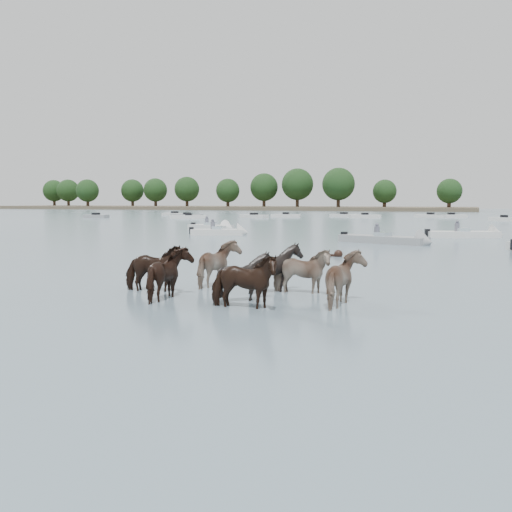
% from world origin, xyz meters
% --- Properties ---
extents(ground, '(400.00, 400.00, 0.00)m').
position_xyz_m(ground, '(0.00, 0.00, 0.00)').
color(ground, slate).
rests_on(ground, ground).
extents(shoreline, '(160.00, 30.00, 1.00)m').
position_xyz_m(shoreline, '(-70.00, 150.00, 0.50)').
color(shoreline, '#4C4233').
rests_on(shoreline, ground).
extents(pony_herd, '(8.03, 4.82, 1.66)m').
position_xyz_m(pony_herd, '(2.38, 1.93, 0.65)').
color(pony_herd, black).
rests_on(pony_herd, ground).
extents(swimming_pony, '(0.72, 0.44, 0.44)m').
position_xyz_m(swimming_pony, '(2.30, 14.43, 0.10)').
color(swimming_pony, black).
rests_on(swimming_pony, ground).
extents(motorboat_a, '(4.94, 3.15, 1.92)m').
position_xyz_m(motorboat_a, '(-10.23, 28.43, 0.23)').
color(motorboat_a, silver).
rests_on(motorboat_a, ground).
extents(motorboat_b, '(6.53, 3.53, 1.92)m').
position_xyz_m(motorboat_b, '(3.86, 23.96, 0.22)').
color(motorboat_b, gray).
rests_on(motorboat_b, ground).
extents(motorboat_c, '(5.96, 3.45, 1.92)m').
position_xyz_m(motorboat_c, '(8.62, 32.42, 0.22)').
color(motorboat_c, silver).
rests_on(motorboat_c, ground).
extents(motorboat_f, '(5.28, 2.89, 1.92)m').
position_xyz_m(motorboat_f, '(-14.33, 35.23, 0.23)').
color(motorboat_f, silver).
rests_on(motorboat_f, ground).
extents(distant_flotilla, '(102.18, 27.38, 0.93)m').
position_xyz_m(distant_flotilla, '(-0.51, 75.91, 0.26)').
color(distant_flotilla, gray).
rests_on(distant_flotilla, ground).
extents(treeline, '(149.17, 21.16, 12.44)m').
position_xyz_m(treeline, '(-71.00, 148.13, 6.64)').
color(treeline, '#382619').
rests_on(treeline, ground).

